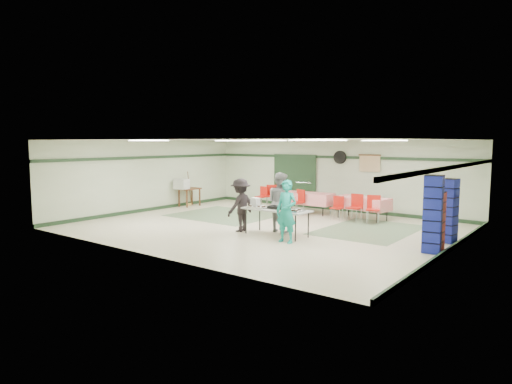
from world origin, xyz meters
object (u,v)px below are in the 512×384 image
Objects in this scene: serving_table at (277,210)px; broom at (190,188)px; chair_a at (356,205)px; chair_loose_a at (271,194)px; crate_stack_red at (436,221)px; chair_b at (338,205)px; crate_stack_blue_a at (449,211)px; printer_table at (189,191)px; volunteer_grey at (280,202)px; office_printer at (181,184)px; volunteer_teal at (286,211)px; chair_c at (373,206)px; chair_d at (299,200)px; volunteer_dark at (241,205)px; dining_table_a at (362,203)px; dining_table_b at (307,198)px; crate_stack_blue_b at (433,214)px.

serving_table is 1.42× the size of broom.
chair_a is 4.30m from chair_loose_a.
crate_stack_red reaches higher than chair_a.
serving_table is 2.49× the size of chair_b.
serving_table is 3.43m from chair_b.
crate_stack_blue_a is 1.91× the size of printer_table.
volunteer_grey is at bearing -103.33° from chair_b.
office_printer is at bearing -167.58° from chair_a.
chair_a is at bearing 89.82° from volunteer_teal.
chair_a is 1.00× the size of chair_c.
chair_a is 0.62m from chair_c.
volunteer_teal is (0.71, -0.58, 0.11)m from serving_table.
volunteer_teal is at bearing -44.15° from chair_d.
volunteer_dark is 3.05× the size of office_printer.
dining_table_a is 0.86m from chair_b.
crate_stack_blue_a is (4.31, 1.50, -0.03)m from volunteer_grey.
crate_stack_red is (3.30, -2.57, 0.16)m from chair_a.
broom is (-10.38, 0.74, -0.12)m from crate_stack_blue_a.
volunteer_teal is 5.05m from dining_table_b.
volunteer_dark is 4.16m from dining_table_b.
chair_b is at bearing 7.48° from printer_table.
chair_c is 1.80× the size of office_printer.
chair_c is at bearing -15.30° from dining_table_b.
chair_a is (1.99, 3.58, -0.22)m from volunteer_dark.
crate_stack_blue_b is 3.63× the size of office_printer.
crate_stack_red is (7.47, -3.61, 0.17)m from chair_loose_a.
dining_table_b reaches higher than printer_table.
broom is at bearing 157.64° from serving_table.
chair_c reaches higher than chair_loose_a.
dining_table_a is at bearing 80.08° from serving_table.
dining_table_a is (0.98, 3.51, -0.31)m from volunteer_grey.
dining_table_b is 2.89m from chair_c.
crate_stack_red is at bearing -33.62° from dining_table_b.
dining_table_a is 7.21m from office_printer.
volunteer_teal is 7.73m from broom.
crate_stack_blue_a reaches higher than chair_d.
office_printer is at bearing -147.85° from chair_d.
crate_stack_blue_a is (5.52, -2.00, 0.28)m from dining_table_b.
chair_a is at bearing -2.04° from office_printer.
volunteer_teal is at bearing -27.58° from broom.
crate_stack_red reaches higher than office_printer.
volunteer_teal is 4.08m from chair_c.
chair_d is at bearing 2.37° from office_printer.
crate_stack_red is (3.39, 1.44, -0.10)m from volunteer_teal.
broom is at bearing 175.92° from crate_stack_blue_a.
dining_table_b is (-0.23, 4.15, -0.21)m from volunteer_dark.
volunteer_grey is at bearing 131.74° from volunteer_teal.
broom is (-6.28, 2.73, 0.01)m from serving_table.
dining_table_b is at bearing 150.43° from crate_stack_red.
chair_loose_a is (-4.79, 1.04, -0.01)m from chair_c.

